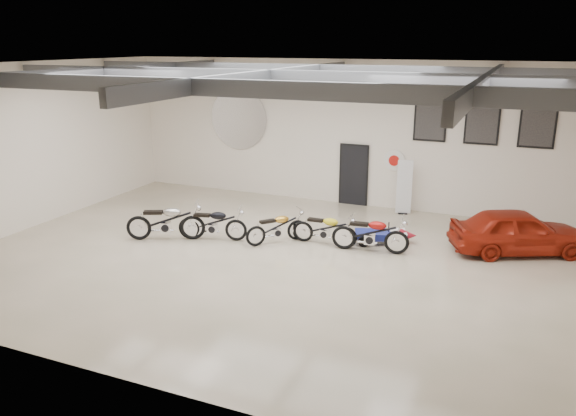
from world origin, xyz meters
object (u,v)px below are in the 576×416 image
at_px(motorcycle_silver, 165,221).
at_px(motorcycle_black, 212,223).
at_px(banner_stand, 404,187).
at_px(motorcycle_gold, 277,227).
at_px(motorcycle_red, 370,233).
at_px(go_kart, 386,232).
at_px(motorcycle_yellow, 325,228).
at_px(vintage_car, 519,231).

bearing_deg(motorcycle_silver, motorcycle_black, -1.66).
relative_size(banner_stand, motorcycle_gold, 1.01).
bearing_deg(motorcycle_black, motorcycle_red, -5.06).
bearing_deg(go_kart, motorcycle_silver, -179.14).
xyz_separation_m(motorcycle_yellow, go_kart, (1.58, 0.79, -0.16)).
height_order(motorcycle_black, motorcycle_yellow, motorcycle_black).
distance_m(banner_stand, motorcycle_silver, 7.86).
height_order(motorcycle_black, vintage_car, vintage_car).
relative_size(motorcycle_gold, motorcycle_red, 0.88).
bearing_deg(motorcycle_yellow, motorcycle_silver, -162.34).
xyz_separation_m(motorcycle_silver, motorcycle_gold, (3.08, 1.00, -0.10)).
relative_size(motorcycle_silver, motorcycle_red, 1.08).
bearing_deg(motorcycle_silver, banner_stand, 17.93).
bearing_deg(motorcycle_gold, motorcycle_silver, 150.03).
relative_size(banner_stand, motorcycle_silver, 0.83).
bearing_deg(motorcycle_black, motorcycle_silver, -173.31).
distance_m(motorcycle_silver, motorcycle_yellow, 4.62).
relative_size(go_kart, vintage_car, 0.49).
bearing_deg(vintage_car, motorcycle_silver, 82.19).
xyz_separation_m(motorcycle_silver, go_kart, (5.98, 2.20, -0.26)).
xyz_separation_m(banner_stand, motorcycle_black, (-4.58, -4.73, -0.41)).
xyz_separation_m(go_kart, vintage_car, (3.48, 0.66, 0.30)).
xyz_separation_m(banner_stand, vintage_car, (3.62, -2.40, -0.31)).
distance_m(motorcycle_silver, motorcycle_gold, 3.24).
distance_m(banner_stand, vintage_car, 4.36).
bearing_deg(motorcycle_silver, vintage_car, -7.27).
relative_size(motorcycle_yellow, vintage_car, 0.52).
height_order(motorcycle_yellow, go_kart, motorcycle_yellow).
bearing_deg(motorcycle_yellow, motorcycle_gold, -162.93).
bearing_deg(motorcycle_yellow, vintage_car, 15.82).
distance_m(motorcycle_gold, go_kart, 3.14).
relative_size(motorcycle_black, motorcycle_red, 0.96).
xyz_separation_m(motorcycle_black, vintage_car, (8.20, 2.34, 0.10)).
relative_size(motorcycle_yellow, go_kart, 1.05).
bearing_deg(motorcycle_gold, motorcycle_red, -40.32).
relative_size(motorcycle_silver, vintage_car, 0.62).
bearing_deg(banner_stand, motorcycle_silver, -151.07).
relative_size(motorcycle_silver, go_kart, 1.26).
height_order(motorcycle_silver, motorcycle_red, motorcycle_silver).
bearing_deg(vintage_car, go_kart, 76.06).
distance_m(motorcycle_silver, go_kart, 6.37).
relative_size(motorcycle_red, go_kart, 1.17).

